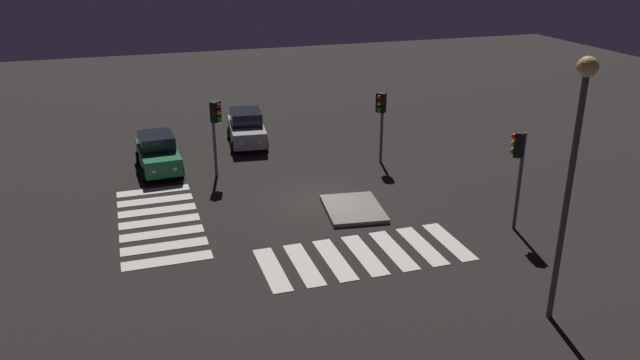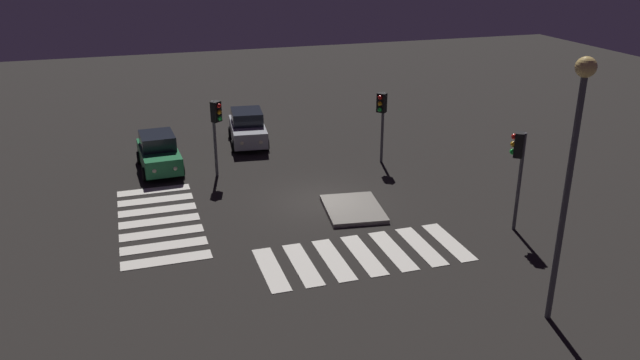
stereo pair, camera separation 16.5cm
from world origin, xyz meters
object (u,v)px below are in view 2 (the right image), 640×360
Objects in this scene: traffic_island at (353,209)px; traffic_light_north at (518,157)px; traffic_light_west at (382,110)px; car_silver at (248,128)px; traffic_light_south at (216,120)px; street_lamp at (573,150)px; car_green at (159,153)px.

traffic_light_north reaches higher than traffic_island.
traffic_island is 0.93× the size of traffic_light_west.
traffic_island is 0.77× the size of car_silver.
street_lamp is at bearing -13.27° from traffic_light_south.
traffic_light_west is at bearing 146.95° from traffic_island.
car_green is 3.76m from traffic_light_south.
traffic_light_west is (-5.23, 3.40, 2.67)m from traffic_island.
car_silver is at bearing -167.26° from traffic_island.
traffic_island is at bearing -162.78° from street_lamp.
traffic_light_north is at bearing 45.68° from car_green.
traffic_light_north is (3.49, 5.31, 2.92)m from traffic_island.
traffic_light_west is (2.41, 10.77, 1.88)m from car_green.
traffic_island is 10.75m from car_silver.
traffic_light_west is at bearing 54.04° from car_silver.
traffic_light_west is 0.92× the size of traffic_light_north.
traffic_light_west is 8.93m from traffic_light_north.
traffic_light_south is 0.47× the size of street_lamp.
traffic_light_south is (1.85, 2.65, 1.93)m from car_green.
car_silver reaches higher than traffic_island.
traffic_island is 0.91× the size of traffic_light_south.
traffic_island is 0.80× the size of car_green.
car_silver is 1.20× the size of traffic_light_west.
car_green is at bearing -148.75° from street_lamp.
traffic_light_south is at bearing -153.22° from street_lamp.
traffic_light_north is at bearing 156.86° from street_lamp.
traffic_light_north is (11.13, 12.68, 2.13)m from car_green.
traffic_light_south reaches higher than car_silver.
traffic_light_north reaches higher than traffic_light_west.
traffic_island is 10.64m from car_green.
car_green reaches higher than traffic_island.
traffic_light_north reaches higher than car_silver.
traffic_light_north is (8.71, 1.91, 0.25)m from traffic_light_west.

